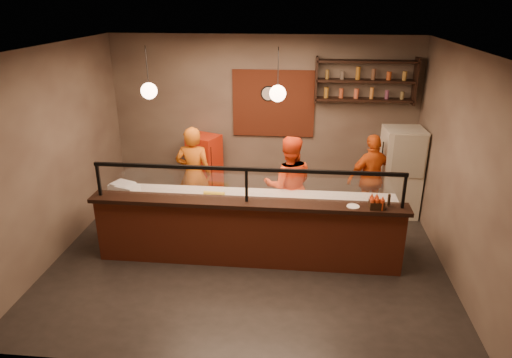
# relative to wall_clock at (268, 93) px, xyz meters

# --- Properties ---
(floor) EXTENTS (6.00, 6.00, 0.00)m
(floor) POSITION_rel_wall_clock_xyz_m (-0.10, -2.46, -2.10)
(floor) COLOR black
(floor) RESTS_ON ground
(ceiling) EXTENTS (6.00, 6.00, 0.00)m
(ceiling) POSITION_rel_wall_clock_xyz_m (-0.10, -2.46, 1.10)
(ceiling) COLOR #352B29
(ceiling) RESTS_ON wall_back
(wall_back) EXTENTS (6.00, 0.00, 6.00)m
(wall_back) POSITION_rel_wall_clock_xyz_m (-0.10, 0.04, -0.50)
(wall_back) COLOR #766757
(wall_back) RESTS_ON floor
(wall_left) EXTENTS (0.00, 5.00, 5.00)m
(wall_left) POSITION_rel_wall_clock_xyz_m (-3.10, -2.46, -0.50)
(wall_left) COLOR #766757
(wall_left) RESTS_ON floor
(wall_right) EXTENTS (0.00, 5.00, 5.00)m
(wall_right) POSITION_rel_wall_clock_xyz_m (2.90, -2.46, -0.50)
(wall_right) COLOR #766757
(wall_right) RESTS_ON floor
(wall_front) EXTENTS (6.00, 0.00, 6.00)m
(wall_front) POSITION_rel_wall_clock_xyz_m (-0.10, -4.96, -0.50)
(wall_front) COLOR #766757
(wall_front) RESTS_ON floor
(brick_patch) EXTENTS (1.60, 0.04, 1.30)m
(brick_patch) POSITION_rel_wall_clock_xyz_m (0.10, 0.01, -0.20)
(brick_patch) COLOR maroon
(brick_patch) RESTS_ON wall_back
(service_counter) EXTENTS (4.60, 0.25, 1.00)m
(service_counter) POSITION_rel_wall_clock_xyz_m (-0.10, -2.76, -1.60)
(service_counter) COLOR maroon
(service_counter) RESTS_ON floor
(counter_ledge) EXTENTS (4.70, 0.37, 0.06)m
(counter_ledge) POSITION_rel_wall_clock_xyz_m (-0.10, -2.76, -1.07)
(counter_ledge) COLOR black
(counter_ledge) RESTS_ON service_counter
(worktop_cabinet) EXTENTS (4.60, 0.75, 0.85)m
(worktop_cabinet) POSITION_rel_wall_clock_xyz_m (-0.10, -2.26, -1.68)
(worktop_cabinet) COLOR gray
(worktop_cabinet) RESTS_ON floor
(worktop) EXTENTS (4.60, 0.75, 0.05)m
(worktop) POSITION_rel_wall_clock_xyz_m (-0.10, -2.26, -1.23)
(worktop) COLOR silver
(worktop) RESTS_ON worktop_cabinet
(sneeze_guard) EXTENTS (4.50, 0.05, 0.52)m
(sneeze_guard) POSITION_rel_wall_clock_xyz_m (-0.10, -2.76, -0.73)
(sneeze_guard) COLOR white
(sneeze_guard) RESTS_ON counter_ledge
(wall_shelving) EXTENTS (1.84, 0.28, 0.85)m
(wall_shelving) POSITION_rel_wall_clock_xyz_m (1.80, -0.14, 0.30)
(wall_shelving) COLOR black
(wall_shelving) RESTS_ON wall_back
(wall_clock) EXTENTS (0.30, 0.04, 0.30)m
(wall_clock) POSITION_rel_wall_clock_xyz_m (0.00, 0.00, 0.00)
(wall_clock) COLOR black
(wall_clock) RESTS_ON wall_back
(pendant_left) EXTENTS (0.24, 0.24, 0.77)m
(pendant_left) POSITION_rel_wall_clock_xyz_m (-1.60, -2.26, 0.45)
(pendant_left) COLOR black
(pendant_left) RESTS_ON ceiling
(pendant_right) EXTENTS (0.24, 0.24, 0.77)m
(pendant_right) POSITION_rel_wall_clock_xyz_m (0.30, -2.26, 0.45)
(pendant_right) COLOR black
(pendant_right) RESTS_ON ceiling
(cook_left) EXTENTS (0.64, 0.43, 1.76)m
(cook_left) POSITION_rel_wall_clock_xyz_m (-1.23, -1.32, -1.22)
(cook_left) COLOR #C86012
(cook_left) RESTS_ON floor
(cook_mid) EXTENTS (0.92, 0.76, 1.74)m
(cook_mid) POSITION_rel_wall_clock_xyz_m (0.48, -1.65, -1.23)
(cook_mid) COLOR #ED4316
(cook_mid) RESTS_ON floor
(cook_right) EXTENTS (1.03, 0.73, 1.62)m
(cook_right) POSITION_rel_wall_clock_xyz_m (1.95, -1.00, -1.29)
(cook_right) COLOR #DC5814
(cook_right) RESTS_ON floor
(fridge) EXTENTS (0.73, 0.68, 1.66)m
(fridge) POSITION_rel_wall_clock_xyz_m (2.50, -0.71, -1.27)
(fridge) COLOR beige
(fridge) RESTS_ON floor
(red_cooler) EXTENTS (0.72, 0.69, 1.30)m
(red_cooler) POSITION_rel_wall_clock_xyz_m (-1.25, -0.31, -1.45)
(red_cooler) COLOR red
(red_cooler) RESTS_ON floor
(pizza_dough) EXTENTS (0.51, 0.51, 0.01)m
(pizza_dough) POSITION_rel_wall_clock_xyz_m (0.78, -2.39, -1.19)
(pizza_dough) COLOR beige
(pizza_dough) RESTS_ON worktop
(prep_tub_a) EXTENTS (0.31, 0.28, 0.13)m
(prep_tub_a) POSITION_rel_wall_clock_xyz_m (-2.25, -2.26, -1.13)
(prep_tub_a) COLOR silver
(prep_tub_a) RESTS_ON worktop
(prep_tub_b) EXTENTS (0.41, 0.37, 0.17)m
(prep_tub_b) POSITION_rel_wall_clock_xyz_m (-2.16, -2.28, -1.12)
(prep_tub_b) COLOR silver
(prep_tub_b) RESTS_ON worktop
(prep_tub_c) EXTENTS (0.39, 0.35, 0.16)m
(prep_tub_c) POSITION_rel_wall_clock_xyz_m (-2.06, -2.36, -1.12)
(prep_tub_c) COLOR white
(prep_tub_c) RESTS_ON worktop
(rolling_pin) EXTENTS (0.34, 0.08, 0.06)m
(rolling_pin) POSITION_rel_wall_clock_xyz_m (-0.69, -2.23, -1.17)
(rolling_pin) COLOR yellow
(rolling_pin) RESTS_ON worktop
(condiment_caddy) EXTENTS (0.21, 0.17, 0.11)m
(condiment_caddy) POSITION_rel_wall_clock_xyz_m (1.75, -2.82, -0.98)
(condiment_caddy) COLOR black
(condiment_caddy) RESTS_ON counter_ledge
(pepper_mill) EXTENTS (0.05, 0.05, 0.18)m
(pepper_mill) POSITION_rel_wall_clock_xyz_m (1.94, -2.72, -0.95)
(pepper_mill) COLOR black
(pepper_mill) RESTS_ON counter_ledge
(small_plate) EXTENTS (0.22, 0.22, 0.01)m
(small_plate) POSITION_rel_wall_clock_xyz_m (1.43, -2.80, -1.03)
(small_plate) COLOR silver
(small_plate) RESTS_ON counter_ledge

